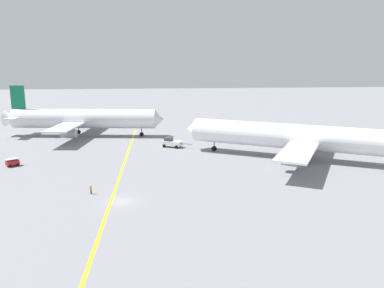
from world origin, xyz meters
name	(u,v)px	position (x,y,z in m)	size (l,w,h in m)	color
ground_plane	(122,201)	(0.00, 0.00, 0.00)	(600.00, 600.00, 0.00)	gray
taxiway_stripe	(117,183)	(-1.53, 10.00, 0.00)	(0.50, 120.00, 0.01)	yellow
airliner_at_gate_left	(83,119)	(-15.81, 60.69, 5.42)	(50.16, 40.66, 15.75)	silver
airliner_being_pushed	(297,137)	(39.27, 24.69, 5.28)	(51.18, 41.35, 16.21)	white
pushback_tug	(172,143)	(10.67, 41.15, 1.23)	(7.95, 5.15, 2.91)	white
gse_baggage_cart_trailing	(12,162)	(-25.59, 25.20, 0.86)	(3.13, 2.91, 1.71)	red
ground_crew_ramp_agent_by_cones	(91,189)	(-5.57, 4.39, 0.83)	(0.41, 0.42, 1.60)	#4C4C51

